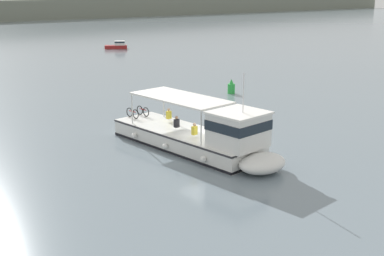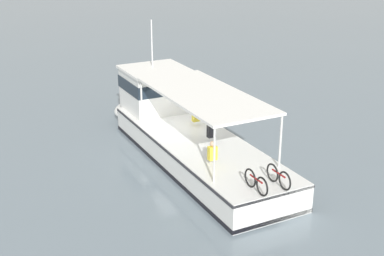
{
  "view_description": "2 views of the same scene",
  "coord_description": "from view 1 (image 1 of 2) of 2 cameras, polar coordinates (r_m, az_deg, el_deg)",
  "views": [
    {
      "loc": [
        -17.78,
        -23.24,
        9.82
      ],
      "look_at": [
        -0.13,
        1.16,
        1.4
      ],
      "focal_mm": 47.37,
      "sensor_mm": 36.0,
      "label": 1
    },
    {
      "loc": [
        6.84,
        20.6,
        9.23
      ],
      "look_at": [
        -0.13,
        1.16,
        1.4
      ],
      "focal_mm": 49.34,
      "sensor_mm": 36.0,
      "label": 2
    }
  ],
  "objects": [
    {
      "name": "ferry_main",
      "position": [
        30.67,
        1.3,
        -1.07
      ],
      "size": [
        4.73,
        13.02,
        5.32
      ],
      "color": "white",
      "rests_on": "ground"
    },
    {
      "name": "channel_buoy",
      "position": [
        48.48,
        4.44,
        4.57
      ],
      "size": [
        0.7,
        0.7,
        1.4
      ],
      "color": "green",
      "rests_on": "ground"
    },
    {
      "name": "ground_plane",
      "position": [
        30.86,
        1.46,
        -2.94
      ],
      "size": [
        400.0,
        400.0,
        0.0
      ],
      "primitive_type": "plane",
      "color": "slate"
    },
    {
      "name": "motorboat_far_left",
      "position": [
        84.92,
        -8.4,
        9.19
      ],
      "size": [
        3.77,
        2.91,
        1.26
      ],
      "color": "maroon",
      "rests_on": "ground"
    }
  ]
}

